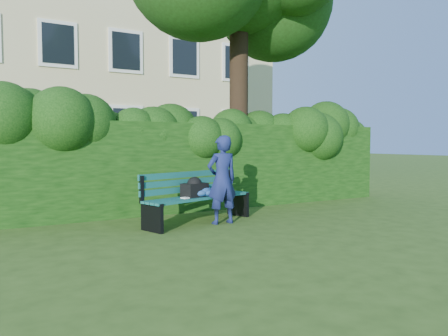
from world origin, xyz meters
TOP-DOWN VIEW (x-y plane):
  - ground at (0.00, 0.00)m, footprint 80.00×80.00m
  - apartment_building at (-0.00, 13.99)m, footprint 16.00×8.08m
  - hedge at (0.00, 2.20)m, footprint 10.00×1.00m
  - park_bench at (-0.51, 0.66)m, footprint 2.22×1.17m
  - man_reading at (-0.17, 0.37)m, footprint 0.56×0.37m

SIDE VIEW (x-z plane):
  - ground at x=0.00m, z-range 0.00..0.00m
  - park_bench at x=-0.51m, z-range 0.06..0.95m
  - man_reading at x=-0.17m, z-range 0.00..1.53m
  - hedge at x=0.00m, z-range 0.00..1.80m
  - apartment_building at x=0.00m, z-range 0.00..12.00m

